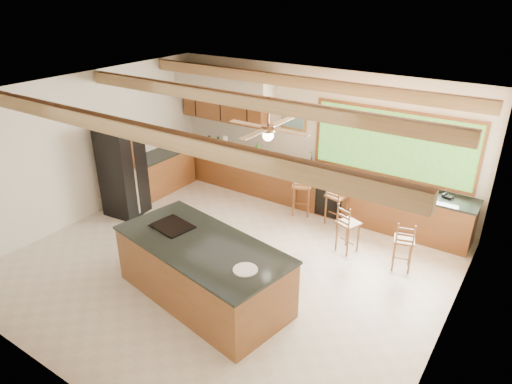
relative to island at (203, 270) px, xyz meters
The scene contains 9 objects.
ground 1.09m from the island, 103.81° to the left, with size 7.20×7.20×0.00m, color beige.
room_shell 2.37m from the island, 104.10° to the left, with size 7.27×6.54×3.02m.
counter_run 3.61m from the island, 106.88° to the left, with size 7.12×3.10×1.26m.
island is the anchor object (origin of this frame).
refrigerator 3.57m from the island, 157.82° to the left, with size 0.81×0.79×1.91m.
bar_stool_a 2.82m from the island, 61.66° to the left, with size 0.45×0.45×0.98m.
bar_stool_b 3.33m from the island, 91.66° to the left, with size 0.53×0.53×1.12m.
bar_stool_c 3.41m from the island, 77.88° to the left, with size 0.45×0.45×1.06m.
bar_stool_d 3.43m from the island, 46.43° to the left, with size 0.42×0.42×0.96m.
Camera 1 is at (4.24, -5.41, 4.62)m, focal length 32.00 mm.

